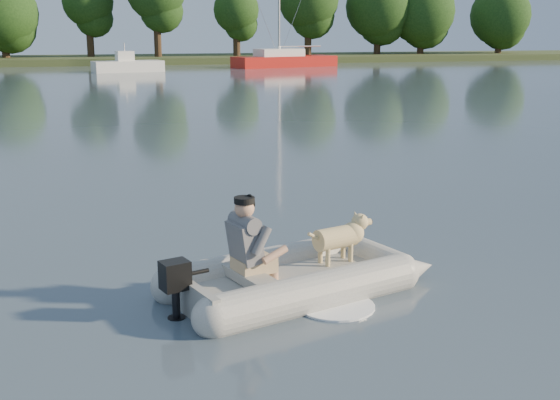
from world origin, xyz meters
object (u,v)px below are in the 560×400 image
object	(u,v)px
motorboat	(128,58)
man	(246,239)
dinghy	(297,245)
sailboat	(284,60)
dog	(336,242)

from	to	relation	value
motorboat	man	bearing A→B (deg)	-102.92
dinghy	sailboat	size ratio (longest dim) A/B	0.39
dinghy	dog	size ratio (longest dim) A/B	5.18
motorboat	sailboat	xyz separation A→B (m)	(13.20, 3.78, -0.49)
dinghy	man	world-z (taller)	man
dinghy	sailboat	bearing A→B (deg)	57.35
sailboat	man	bearing A→B (deg)	-120.99
sailboat	dinghy	bearing A→B (deg)	-120.32
dog	motorboat	size ratio (longest dim) A/B	0.17
dog	motorboat	distance (m)	46.64
motorboat	sailboat	world-z (taller)	sailboat
motorboat	dog	bearing A→B (deg)	-101.37
dinghy	man	xyz separation A→B (m)	(-0.68, -0.16, 0.18)
motorboat	sailboat	size ratio (longest dim) A/B	0.43
dinghy	dog	bearing A→B (deg)	4.57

